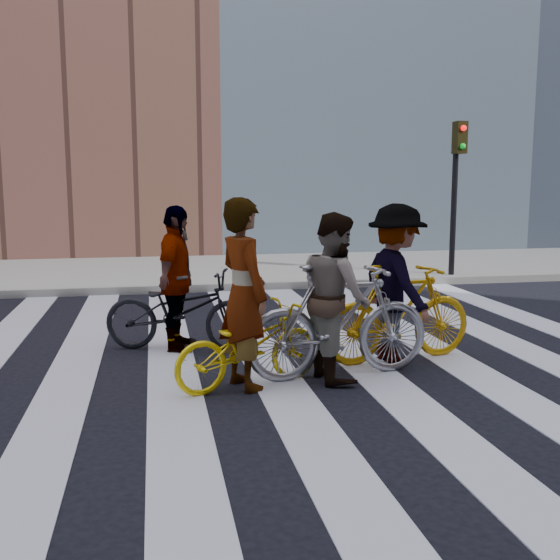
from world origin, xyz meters
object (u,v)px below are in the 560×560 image
object	(u,v)px
bike_yellow_left	(249,346)
traffic_signal	(457,173)
bike_silver_mid	(339,321)
rider_left	(244,294)
rider_rear	(176,279)
rider_mid	(335,296)
bike_yellow_right	(399,313)
bike_dark_rear	(181,310)
rider_right	(396,284)

from	to	relation	value
bike_yellow_left	traffic_signal	bearing A→B (deg)	-60.66
bike_silver_mid	rider_left	bearing A→B (deg)	91.46
rider_rear	rider_left	bearing A→B (deg)	-141.59
traffic_signal	bike_yellow_left	distance (m)	8.39
rider_mid	rider_rear	distance (m)	2.21
traffic_signal	bike_yellow_right	distance (m)	6.78
traffic_signal	bike_yellow_left	xyz separation A→B (m)	(-5.28, -6.26, -1.84)
rider_left	rider_mid	distance (m)	1.02
bike_yellow_right	rider_mid	size ratio (longest dim) A/B	1.08
bike_dark_rear	rider_right	world-z (taller)	rider_right
traffic_signal	bike_silver_mid	xyz separation A→B (m)	(-4.27, -6.11, -1.65)
traffic_signal	bike_yellow_left	size ratio (longest dim) A/B	2.00
rider_mid	rider_right	size ratio (longest dim) A/B	0.97
rider_right	rider_rear	world-z (taller)	rider_right
rider_right	bike_yellow_left	bearing A→B (deg)	99.36
bike_yellow_left	rider_mid	xyz separation A→B (m)	(0.96, 0.15, 0.46)
bike_dark_rear	rider_left	bearing A→B (deg)	-143.13
rider_rear	traffic_signal	bearing A→B (deg)	-34.60
bike_yellow_right	traffic_signal	bearing A→B (deg)	-41.06
bike_dark_rear	rider_left	distance (m)	1.80
bike_yellow_left	rider_right	world-z (taller)	rider_right
bike_silver_mid	bike_dark_rear	distance (m)	2.21
rider_rear	rider_right	bearing A→B (deg)	-94.06
bike_silver_mid	rider_right	bearing A→B (deg)	-65.37
bike_yellow_right	rider_right	size ratio (longest dim) A/B	1.04
bike_silver_mid	rider_left	xyz separation A→B (m)	(-1.06, -0.15, 0.35)
bike_silver_mid	rider_left	size ratio (longest dim) A/B	1.06
rider_left	rider_mid	size ratio (longest dim) A/B	1.09
bike_dark_rear	rider_rear	bearing A→B (deg)	107.59
bike_yellow_right	rider_right	bearing A→B (deg)	80.11
bike_yellow_left	rider_mid	size ratio (longest dim) A/B	0.92
bike_yellow_left	bike_silver_mid	world-z (taller)	bike_silver_mid
bike_yellow_left	rider_left	bearing A→B (deg)	69.51
rider_right	traffic_signal	bearing A→B (deg)	-41.43
rider_right	rider_left	bearing A→B (deg)	98.88
bike_yellow_left	bike_yellow_right	world-z (taller)	bike_yellow_right
bike_dark_rear	rider_mid	xyz separation A→B (m)	(1.58, -1.49, 0.39)
traffic_signal	bike_yellow_right	size ratio (longest dim) A/B	1.71
traffic_signal	bike_silver_mid	distance (m)	7.64
bike_yellow_right	rider_rear	xyz separation A→B (m)	(-2.56, 1.00, 0.33)
bike_silver_mid	rider_mid	xyz separation A→B (m)	(-0.05, 0.00, 0.27)
rider_rear	bike_dark_rear	bearing A→B (deg)	-72.41
bike_yellow_left	bike_dark_rear	size ratio (longest dim) A/B	0.85
traffic_signal	bike_silver_mid	size ratio (longest dim) A/B	1.59
traffic_signal	rider_right	xyz separation A→B (m)	(-3.45, -5.62, -1.35)
traffic_signal	rider_rear	world-z (taller)	traffic_signal
traffic_signal	rider_rear	bearing A→B (deg)	-142.19
traffic_signal	bike_dark_rear	size ratio (longest dim) A/B	1.70
bike_yellow_left	rider_right	bearing A→B (deg)	-91.24
traffic_signal	bike_dark_rear	distance (m)	7.70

